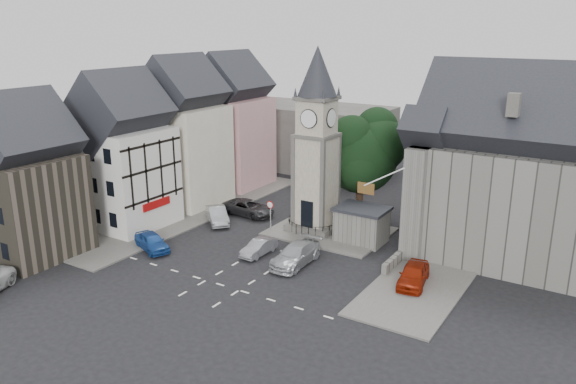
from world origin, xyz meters
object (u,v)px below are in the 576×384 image
Objects in this scene: clock_tower at (316,142)px; stone_shelter at (362,224)px; car_east_red at (413,275)px; car_west_blue at (152,242)px; pedestrian at (409,250)px.

clock_tower reaches higher than stone_shelter.
clock_tower reaches higher than car_east_red.
stone_shelter is 0.95× the size of car_east_red.
car_east_red is at bearing -53.64° from car_west_blue.
clock_tower reaches higher than car_west_blue.
car_west_blue is (-13.84, -10.88, -0.82)m from stone_shelter.
clock_tower is at bearing 142.47° from car_east_red.
pedestrian is (9.61, -1.88, -7.36)m from clock_tower.
car_west_blue is at bearing -8.24° from pedestrian.
clock_tower is 8.15m from stone_shelter.
clock_tower is 3.57× the size of car_east_red.
clock_tower is 10.75× the size of pedestrian.
clock_tower is 3.81× the size of car_west_blue.
car_east_red is (20.54, 5.26, 0.05)m from car_west_blue.
car_west_blue is at bearing -175.18° from car_east_red.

